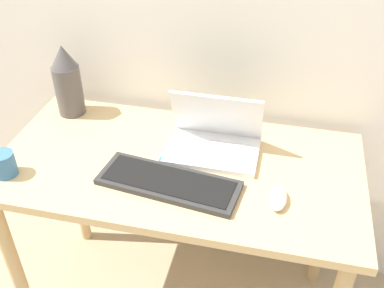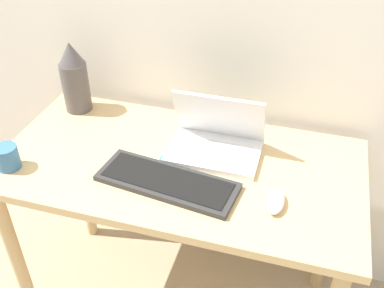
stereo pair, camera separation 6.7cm
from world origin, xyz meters
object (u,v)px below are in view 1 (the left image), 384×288
(mp3_player, at_px, (165,163))
(mug, at_px, (4,164))
(laptop, at_px, (214,139))
(keyboard, at_px, (169,183))
(vase, at_px, (67,81))
(mouse, at_px, (278,198))

(mp3_player, bearing_deg, mug, -161.25)
(laptop, bearing_deg, mp3_player, -141.09)
(mug, bearing_deg, keyboard, 7.15)
(vase, xyz_separation_m, mp3_player, (0.44, -0.23, -0.13))
(mug, bearing_deg, vase, 83.74)
(keyboard, distance_m, vase, 0.60)
(keyboard, bearing_deg, mouse, -0.11)
(laptop, bearing_deg, mug, -155.97)
(keyboard, height_order, mug, mug)
(laptop, height_order, keyboard, laptop)
(keyboard, height_order, vase, vase)
(laptop, height_order, vase, vase)
(laptop, distance_m, mug, 0.69)
(mp3_player, bearing_deg, keyboard, -66.77)
(mp3_player, bearing_deg, laptop, 38.91)
(laptop, height_order, mouse, laptop)
(mouse, distance_m, mug, 0.87)
(vase, bearing_deg, mug, -96.26)
(mouse, distance_m, vase, 0.90)
(laptop, xyz_separation_m, mp3_player, (-0.14, -0.12, -0.04))
(laptop, height_order, mp3_player, laptop)
(laptop, xyz_separation_m, keyboard, (-0.10, -0.22, -0.04))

